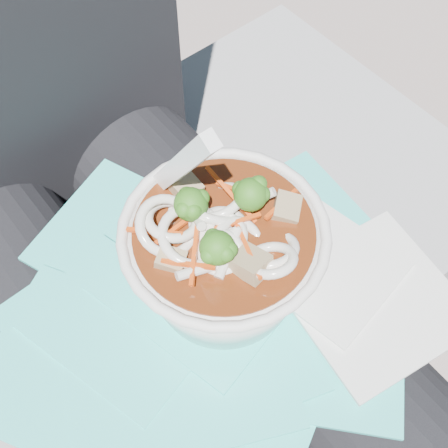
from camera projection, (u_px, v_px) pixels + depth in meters
stone_ledge at (137, 345)px, 0.94m from camera, size 1.01×0.52×0.43m
lap at (187, 346)px, 0.62m from camera, size 0.34×0.48×0.16m
person_body at (132, 269)px, 0.64m from camera, size 0.34×0.94×0.98m
plastic_bag at (192, 319)px, 0.54m from camera, size 0.41×0.38×0.02m
napkins at (359, 290)px, 0.54m from camera, size 0.15×0.18×0.01m
udon_bowl at (223, 253)px, 0.50m from camera, size 0.17×0.17×0.21m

